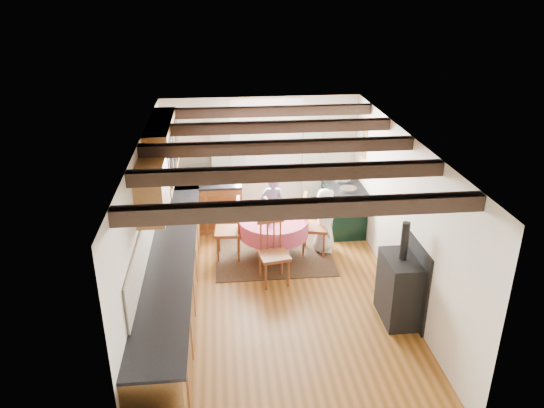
{
  "coord_description": "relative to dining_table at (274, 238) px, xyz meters",
  "views": [
    {
      "loc": [
        -0.76,
        -6.51,
        4.34
      ],
      "look_at": [
        0.0,
        0.8,
        1.15
      ],
      "focal_mm": 34.43,
      "sensor_mm": 36.0,
      "label": 1
    }
  ],
  "objects": [
    {
      "name": "window_frame",
      "position": [
        0.03,
        1.52,
        1.25
      ],
      "size": [
        1.34,
        0.03,
        1.54
      ],
      "primitive_type": "cube",
      "color": "white",
      "rests_on": "wall_back"
    },
    {
      "name": "window_pane",
      "position": [
        0.03,
        1.52,
        1.25
      ],
      "size": [
        1.2,
        0.01,
        1.4
      ],
      "primitive_type": "cube",
      "color": "white",
      "rests_on": "wall_back"
    },
    {
      "name": "splash_left",
      "position": [
        -1.85,
        -0.92,
        0.85
      ],
      "size": [
        0.02,
        4.5,
        0.55
      ],
      "primitive_type": "cube",
      "color": "beige",
      "rests_on": "wall_left"
    },
    {
      "name": "canister_wide",
      "position": [
        -0.95,
        1.23,
        0.67
      ],
      "size": [
        0.18,
        0.18,
        0.2
      ],
      "primitive_type": "cylinder",
      "color": "#262628",
      "rests_on": "worktop_back"
    },
    {
      "name": "wall_plate",
      "position": [
        0.98,
        1.5,
        1.35
      ],
      "size": [
        0.3,
        0.02,
        0.3
      ],
      "primitive_type": "cylinder",
      "rotation": [
        1.57,
        0.0,
        0.0
      ],
      "color": "silver",
      "rests_on": "wall_back"
    },
    {
      "name": "base_cabinet_left",
      "position": [
        -1.57,
        -1.22,
        0.09
      ],
      "size": [
        0.6,
        5.3,
        0.88
      ],
      "primitive_type": "cube",
      "color": "brown",
      "rests_on": "floor"
    },
    {
      "name": "worktop_back",
      "position": [
        -1.12,
        1.21,
        0.55
      ],
      "size": [
        1.3,
        0.64,
        0.04
      ],
      "primitive_type": "cube",
      "color": "black",
      "rests_on": "base_cabinet_back"
    },
    {
      "name": "wall_picture",
      "position": [
        1.7,
        1.08,
        1.35
      ],
      "size": [
        0.04,
        0.5,
        0.6
      ],
      "primitive_type": "cube",
      "color": "gold",
      "rests_on": "wall_right"
    },
    {
      "name": "child_right",
      "position": [
        0.89,
        0.14,
        0.22
      ],
      "size": [
        0.42,
        0.59,
        1.13
      ],
      "primitive_type": "imported",
      "rotation": [
        0.0,
        0.0,
        1.45
      ],
      "color": "silver",
      "rests_on": "floor"
    },
    {
      "name": "aga_range",
      "position": [
        1.4,
        0.88,
        0.1
      ],
      "size": [
        0.63,
        0.98,
        0.9
      ],
      "primitive_type": null,
      "color": "black",
      "rests_on": "floor"
    },
    {
      "name": "curtain_left",
      "position": [
        -0.82,
        1.43,
        0.75
      ],
      "size": [
        0.35,
        0.1,
        2.1
      ],
      "primitive_type": "cube",
      "color": "#BFE7B0",
      "rests_on": "wall_back"
    },
    {
      "name": "chair_left",
      "position": [
        -0.75,
        0.06,
        0.17
      ],
      "size": [
        0.49,
        0.47,
        1.04
      ],
      "primitive_type": null,
      "rotation": [
        0.0,
        0.0,
        -1.63
      ],
      "color": "brown",
      "rests_on": "floor"
    },
    {
      "name": "beam_d",
      "position": [
        -0.07,
        -0.22,
        1.96
      ],
      "size": [
        3.6,
        0.16,
        0.16
      ],
      "primitive_type": "cube",
      "color": "#312219",
      "rests_on": "ceiling"
    },
    {
      "name": "bowl_a",
      "position": [
        0.0,
        -0.01,
        0.37
      ],
      "size": [
        0.28,
        0.28,
        0.05
      ],
      "primitive_type": "imported",
      "rotation": [
        0.0,
        0.0,
        0.35
      ],
      "color": "silver",
      "rests_on": "dining_table"
    },
    {
      "name": "wall_left",
      "position": [
        -1.87,
        -1.22,
        0.85
      ],
      "size": [
        0.0,
        5.5,
        2.4
      ],
      "primitive_type": "cube",
      "color": "silver",
      "rests_on": "ground"
    },
    {
      "name": "wall_right",
      "position": [
        1.73,
        -1.22,
        0.85
      ],
      "size": [
        0.0,
        5.5,
        2.4
      ],
      "primitive_type": "cube",
      "color": "silver",
      "rests_on": "ground"
    },
    {
      "name": "canister_tall",
      "position": [
        -1.44,
        1.16,
        0.69
      ],
      "size": [
        0.14,
        0.14,
        0.24
      ],
      "primitive_type": "cylinder",
      "color": "#262628",
      "rests_on": "worktop_back"
    },
    {
      "name": "bowl_b",
      "position": [
        0.05,
        0.03,
        0.38
      ],
      "size": [
        0.21,
        0.21,
        0.06
      ],
      "primitive_type": "imported",
      "rotation": [
        0.0,
        0.0,
        3.26
      ],
      "color": "silver",
      "rests_on": "dining_table"
    },
    {
      "name": "ceiling",
      "position": [
        -0.07,
        -1.22,
        2.05
      ],
      "size": [
        3.6,
        5.5,
        0.0
      ],
      "primitive_type": "cube",
      "color": "white",
      "rests_on": "ground"
    },
    {
      "name": "cast_iron_stove",
      "position": [
        1.51,
        -1.91,
        0.38
      ],
      "size": [
        0.44,
        0.73,
        1.46
      ],
      "primitive_type": null,
      "color": "black",
      "rests_on": "floor"
    },
    {
      "name": "beam_e",
      "position": [
        -0.07,
        0.78,
        1.96
      ],
      "size": [
        3.6,
        0.16,
        0.16
      ],
      "primitive_type": "cube",
      "color": "#312219",
      "rests_on": "ceiling"
    },
    {
      "name": "beam_a",
      "position": [
        -0.07,
        -3.22,
        1.96
      ],
      "size": [
        3.6,
        0.16,
        0.16
      ],
      "primitive_type": "cube",
      "color": "#312219",
      "rests_on": "ceiling"
    },
    {
      "name": "floor",
      "position": [
        -0.07,
        -1.22,
        -0.35
      ],
      "size": [
        3.6,
        5.5,
        0.0
      ],
      "primitive_type": "cube",
      "color": "#935522",
      "rests_on": "ground"
    },
    {
      "name": "wall_back",
      "position": [
        -0.07,
        1.53,
        0.85
      ],
      "size": [
        3.6,
        0.0,
        2.4
      ],
      "primitive_type": "cube",
      "color": "silver",
      "rests_on": "ground"
    },
    {
      "name": "wall_cabinet_glass",
      "position": [
        -1.7,
        -0.02,
        1.6
      ],
      "size": [
        0.34,
        1.8,
        0.9
      ],
      "primitive_type": "cube",
      "color": "brown",
      "rests_on": "wall_left"
    },
    {
      "name": "wall_cabinet_solid",
      "position": [
        -1.7,
        -1.52,
        1.55
      ],
      "size": [
        0.34,
        0.9,
        0.7
      ],
      "primitive_type": "cube",
      "color": "brown",
      "rests_on": "wall_left"
    },
    {
      "name": "chair_right",
      "position": [
        0.71,
        0.07,
        0.18
      ],
      "size": [
        0.57,
        0.55,
        1.05
      ],
      "primitive_type": null,
      "rotation": [
        0.0,
        0.0,
        1.32
      ],
      "color": "brown",
      "rests_on": "floor"
    },
    {
      "name": "canister_slim",
      "position": [
        -0.84,
        1.17,
        0.72
      ],
      "size": [
        0.11,
        0.11,
        0.3
      ],
      "primitive_type": "cylinder",
      "color": "#262628",
      "rests_on": "worktop_back"
    },
    {
      "name": "rug",
      "position": [
        0.0,
        0.0,
        -0.34
      ],
      "size": [
        1.96,
        1.53,
        0.01
      ],
      "primitive_type": "cube",
      "color": "#422D19",
      "rests_on": "floor"
    },
    {
      "name": "worktop_left",
      "position": [
        -1.55,
        -1.22,
        0.55
      ],
      "size": [
        0.64,
        5.3,
        0.04
      ],
      "primitive_type": "cube",
      "color": "black",
      "rests_on": "base_cabinet_left"
    },
    {
      "name": "wall_front",
      "position": [
        -0.07,
        -3.97,
        0.85
      ],
      "size": [
        3.6,
        0.0,
        2.4
      ],
      "primitive_type": "cube",
      "color": "silver",
      "rests_on": "ground"
    },
    {
      "name": "base_cabinet_back",
      "position": [
        -1.12,
        1.23,
        0.09
      ],
      "size": [
        1.3,
        0.6,
        0.88
      ],
      "primitive_type": "cube",
      "color": "brown",
      "rests_on": "floor"
    },
    {
      "name": "beam_c",
      "position": [
        -0.07,
        -1.22,
        1.96
      ],
      "size": [
        3.6,
        0.16,
        0.16
      ],
      "primitive_type": "cube",
      "color": "#312219",
      "rests_on": "ceiling"
    },
    {
      "name": "splash_back",
      "position": [
        -1.07,
        1.51,
        0.85
      ],
      "size": [
        1.4,
        0.02,
        0.55
      ],
      "primitive_type": "cube",
      "color": "beige",
      "rests_on": "wall_back"
    },
    {
      "name": "chair_near",
      "position": [
        -0.08,
        -0.82,
        0.16
      ],
      "size": [
        0.51,
        0.53,
        1.02
      ],
      "primitive_type": null,
      "rotation": [
        0.0,
        0.0,
        0.18
      ],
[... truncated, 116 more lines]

